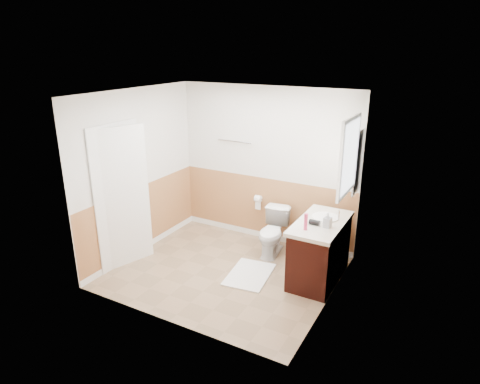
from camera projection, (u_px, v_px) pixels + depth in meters
The scene contains 32 objects.
floor at pixel (226, 272), 5.97m from camera, with size 3.00×3.00×0.00m, color #8C7051.
ceiling at pixel (223, 93), 5.14m from camera, with size 3.00×3.00×0.00m, color white.
wall_back at pixel (266, 166), 6.63m from camera, with size 3.00×3.00×0.00m, color silver.
wall_front at pixel (163, 224), 4.48m from camera, with size 3.00×3.00×0.00m, color silver.
wall_left at pixel (138, 174), 6.24m from camera, with size 3.00×3.00×0.00m, color silver.
wall_right at pixel (335, 209), 4.88m from camera, with size 3.00×3.00×0.00m, color silver.
wainscot_back at pixel (265, 210), 6.87m from camera, with size 3.00×3.00×0.00m, color #B57C48.
wainscot_front at pixel (167, 284), 4.74m from camera, with size 3.00×3.00×0.00m, color #B57C48.
wainscot_left at pixel (143, 220), 6.48m from camera, with size 2.60×2.60×0.00m, color #B57C48.
wainscot_right at pixel (329, 266), 5.13m from camera, with size 2.60×2.60×0.00m, color #B57C48.
toilet at pixel (273, 232), 6.40m from camera, with size 0.39×0.68×0.70m, color white.
bath_mat at pixel (249, 274), 5.88m from camera, with size 0.55×0.80×0.02m, color white.
vanity_cabinet at pixel (319, 252), 5.68m from camera, with size 0.55×1.10×0.80m, color black.
vanity_knob_left at pixel (297, 240), 5.69m from camera, with size 0.03×0.03×0.03m, color silver.
vanity_knob_right at pixel (302, 235), 5.85m from camera, with size 0.03×0.03×0.03m, color #BCBBC2.
countertop at pixel (321, 223), 5.55m from camera, with size 0.60×1.15×0.05m, color silver.
sink_basin at pixel (325, 217), 5.65m from camera, with size 0.36×0.36×0.02m, color white.
faucet at pixel (339, 216), 5.55m from camera, with size 0.02×0.02×0.14m, color silver.
lotion_bottle at pixel (306, 222), 5.26m from camera, with size 0.05×0.05×0.22m, color #D23663.
soap_dispenser at pixel (328, 220), 5.33m from camera, with size 0.09×0.09×0.20m, color #949DA7.
hair_dryer_body at pixel (315, 222), 5.43m from camera, with size 0.07×0.07×0.14m, color black.
hair_dryer_handle at pixel (313, 223), 5.48m from camera, with size 0.03×0.03×0.07m, color black.
mirror_panel at pixel (358, 162), 5.70m from camera, with size 0.02×0.35×0.90m, color silver.
window_frame at pixel (349, 156), 5.21m from camera, with size 0.04×0.80×1.00m, color white.
window_glass at pixel (350, 157), 5.21m from camera, with size 0.01×0.70×0.90m, color white.
door at pixel (123, 198), 5.90m from camera, with size 0.05×0.80×2.04m, color white.
door_frame at pixel (119, 197), 5.93m from camera, with size 0.02×0.92×2.10m, color white.
door_knob at pixel (143, 197), 6.17m from camera, with size 0.06×0.06×0.06m, color silver.
towel_bar at pixel (234, 141), 6.72m from camera, with size 0.02×0.02×0.62m, color silver.
tp_holder_bar at pixel (258, 199), 6.80m from camera, with size 0.02×0.02×0.14m, color silver.
tp_roll at pixel (258, 199), 6.80m from camera, with size 0.11×0.11×0.10m, color white.
tp_sheet at pixel (258, 205), 6.84m from camera, with size 0.10×0.01×0.16m, color white.
Camera 1 is at (2.71, -4.51, 3.06)m, focal length 31.24 mm.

